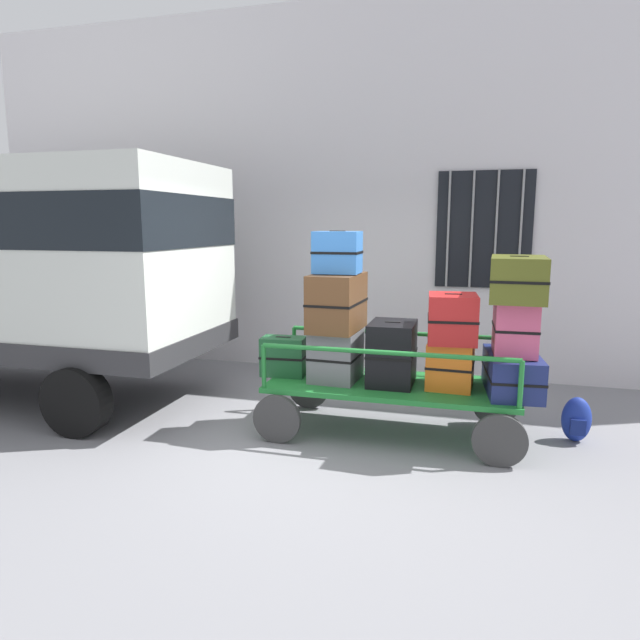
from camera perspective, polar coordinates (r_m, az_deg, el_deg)
The scene contains 16 objects.
ground_plane at distance 5.43m, azimuth 0.42°, elevation -12.57°, with size 40.00×40.00×0.00m, color gray.
building_wall at distance 7.86m, azimuth 6.08°, elevation 12.90°, with size 12.00×0.38×5.00m.
van at distance 7.49m, azimuth -28.63°, elevation 5.64°, with size 4.68×2.11×2.72m.
luggage_cart at distance 5.59m, azimuth 7.34°, elevation -7.47°, with size 2.50×1.12×0.52m.
cart_railing at distance 5.47m, azimuth 7.45°, elevation -2.82°, with size 2.37×0.98×0.44m.
suitcase_left_bottom at distance 5.75m, azimuth -3.77°, elevation -3.75°, with size 0.48×0.30×0.41m.
suitcase_midleft_bottom at distance 5.59m, azimuth 1.69°, elevation -3.64°, with size 0.49×0.58×0.50m.
suitcase_midleft_middle at distance 5.51m, azimuth 1.77°, elevation 1.86°, with size 0.49×0.75×0.57m.
suitcase_midleft_top at distance 5.46m, azimuth 1.80°, elevation 6.98°, with size 0.46×0.37×0.41m.
suitcase_center_bottom at distance 5.47m, azimuth 7.43°, elevation -3.39°, with size 0.44×0.58×0.62m.
suitcase_midright_bottom at distance 5.48m, azimuth 13.30°, elevation -4.45°, with size 0.45×0.52×0.45m.
suitcase_midright_middle at distance 5.33m, azimuth 13.47°, elevation 0.17°, with size 0.49×0.53×0.46m.
suitcase_right_bottom at distance 5.48m, azimuth 19.17°, elevation -5.17°, with size 0.54×0.88×0.37m.
suitcase_right_middle at distance 5.39m, azimuth 19.43°, elevation -0.71°, with size 0.39×0.57×0.49m.
suitcase_right_top at distance 5.31m, azimuth 19.72°, elevation 4.03°, with size 0.51×0.79×0.40m.
backpack at distance 5.94m, azimuth 24.90°, elevation -9.30°, with size 0.27×0.22×0.44m.
Camera 1 is at (1.30, -4.85, 2.07)m, focal length 31.08 mm.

